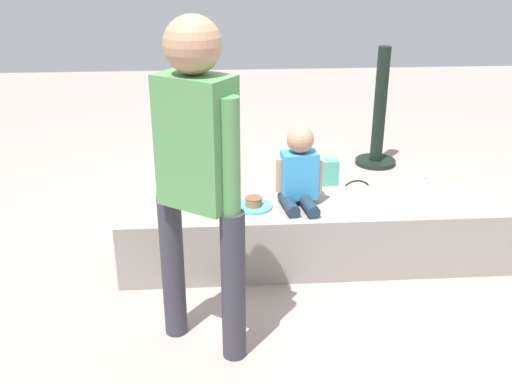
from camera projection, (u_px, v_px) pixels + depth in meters
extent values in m
plane|color=gray|center=(314.00, 261.00, 3.74)|extent=(12.00, 12.00, 0.00)
cube|color=gray|center=(315.00, 233.00, 3.66)|extent=(2.37, 0.53, 0.39)
cylinder|color=#1E2F40|center=(289.00, 204.00, 3.49)|extent=(0.11, 0.26, 0.08)
cylinder|color=#1E2F40|center=(308.00, 204.00, 3.49)|extent=(0.11, 0.26, 0.08)
cube|color=#3694D9|center=(299.00, 175.00, 3.53)|extent=(0.23, 0.16, 0.28)
sphere|color=tan|center=(300.00, 139.00, 3.45)|extent=(0.16, 0.16, 0.16)
cylinder|color=tan|center=(280.00, 175.00, 3.54)|extent=(0.05, 0.05, 0.21)
cylinder|color=tan|center=(318.00, 176.00, 3.53)|extent=(0.05, 0.05, 0.21)
cylinder|color=#32323D|center=(233.00, 287.00, 2.75)|extent=(0.11, 0.11, 0.77)
cylinder|color=#32323D|center=(173.00, 267.00, 2.92)|extent=(0.11, 0.11, 0.77)
cube|color=#539052|center=(197.00, 142.00, 2.57)|extent=(0.38, 0.35, 0.59)
sphere|color=tan|center=(192.00, 45.00, 2.40)|extent=(0.24, 0.24, 0.24)
cylinder|color=#539052|center=(230.00, 161.00, 2.50)|extent=(0.09, 0.09, 0.56)
cylinder|color=#539052|center=(166.00, 147.00, 2.67)|extent=(0.09, 0.09, 0.56)
cylinder|color=#4CA5D8|center=(254.00, 206.00, 3.54)|extent=(0.22, 0.22, 0.01)
cylinder|color=olive|center=(254.00, 202.00, 3.52)|extent=(0.10, 0.10, 0.05)
cylinder|color=brown|center=(254.00, 198.00, 3.51)|extent=(0.10, 0.10, 0.01)
cube|color=silver|center=(264.00, 206.00, 3.53)|extent=(0.11, 0.04, 0.00)
cube|color=#59C6B2|center=(322.00, 179.00, 4.61)|extent=(0.25, 0.10, 0.31)
torus|color=white|center=(316.00, 160.00, 4.54)|extent=(0.10, 0.01, 0.10)
torus|color=white|center=(330.00, 160.00, 4.55)|extent=(0.10, 0.01, 0.10)
cylinder|color=black|center=(375.00, 162.00, 5.35)|extent=(0.36, 0.36, 0.04)
cylinder|color=black|center=(380.00, 105.00, 5.14)|extent=(0.11, 0.11, 1.01)
cylinder|color=silver|center=(217.00, 174.00, 4.91)|extent=(0.06, 0.06, 0.16)
cone|color=silver|center=(217.00, 163.00, 4.87)|extent=(0.06, 0.06, 0.03)
cylinder|color=#268C3F|center=(217.00, 161.00, 4.86)|extent=(0.03, 0.03, 0.02)
cylinder|color=silver|center=(424.00, 189.00, 4.63)|extent=(0.06, 0.06, 0.14)
cone|color=silver|center=(425.00, 179.00, 4.60)|extent=(0.06, 0.06, 0.03)
cylinder|color=white|center=(425.00, 177.00, 4.59)|extent=(0.03, 0.03, 0.01)
cylinder|color=red|center=(185.00, 179.00, 4.87)|extent=(0.08, 0.08, 0.11)
cube|color=white|center=(154.00, 223.00, 4.07)|extent=(0.38, 0.34, 0.15)
cube|color=black|center=(355.00, 208.00, 4.24)|extent=(0.31, 0.14, 0.20)
torus|color=black|center=(356.00, 195.00, 4.21)|extent=(0.23, 0.01, 0.23)
cube|color=brown|center=(212.00, 201.00, 4.29)|extent=(0.34, 0.13, 0.25)
torus|color=brown|center=(211.00, 185.00, 4.24)|extent=(0.25, 0.01, 0.25)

